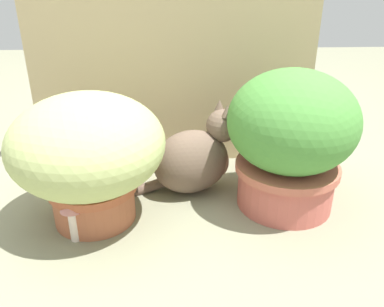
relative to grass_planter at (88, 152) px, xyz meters
The scene contains 6 objects.
ground_plane 0.29m from the grass_planter, 12.46° to the right, with size 6.00×6.00×0.00m, color gray.
cardboard_backdrop 0.50m from the grass_planter, 59.26° to the left, with size 1.05×0.03×0.74m, color tan.
grass_planter is the anchor object (origin of this frame).
leafy_planter 0.60m from the grass_planter, ahead, with size 0.39×0.39×0.44m.
cat 0.37m from the grass_planter, 26.43° to the left, with size 0.39×0.24×0.32m.
mushroom_ornament_pink 0.18m from the grass_planter, 109.33° to the right, with size 0.06×0.06×0.13m.
Camera 1 is at (0.07, -0.97, 0.68)m, focal length 36.17 mm.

